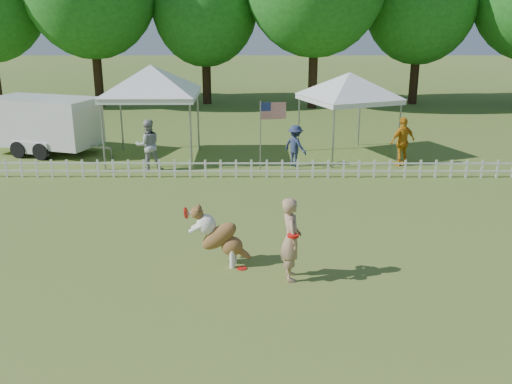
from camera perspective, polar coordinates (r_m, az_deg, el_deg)
ground at (r=12.05m, az=0.38°, el=-7.90°), size 120.00×120.00×0.00m
picket_fence at (r=18.53m, az=0.30°, el=2.35°), size 22.00×0.08×0.60m
handler at (r=11.42m, az=3.52°, el=-4.71°), size 0.47×0.66×1.72m
dog at (r=12.10m, az=-3.61°, el=-4.43°), size 1.31×0.58×1.31m
frisbee_on_turf at (r=12.15m, az=-1.43°, el=-7.63°), size 0.26×0.26×0.02m
canopy_tent_left at (r=20.97m, az=-10.26°, el=7.69°), size 3.27×3.27×3.33m
canopy_tent_right at (r=21.43m, az=9.18°, el=7.55°), size 3.80×3.80×3.02m
cargo_trailer at (r=23.09m, az=-20.35°, el=6.30°), size 5.31×3.54×2.15m
flag_pole at (r=19.03m, az=0.44°, el=5.53°), size 0.92×0.25×2.39m
spectator_a at (r=19.66m, az=-10.74°, el=4.64°), size 1.02×0.92×1.74m
spectator_b at (r=19.90m, az=3.96°, el=4.64°), size 1.03×1.04×1.44m
spectator_c at (r=20.56m, az=14.46°, el=4.92°), size 1.08×0.83×1.71m
tree_center_left at (r=33.50m, az=-5.12°, el=17.12°), size 6.00×6.00×9.80m
tree_right at (r=34.57m, az=16.05°, el=17.05°), size 6.20×6.20×10.40m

